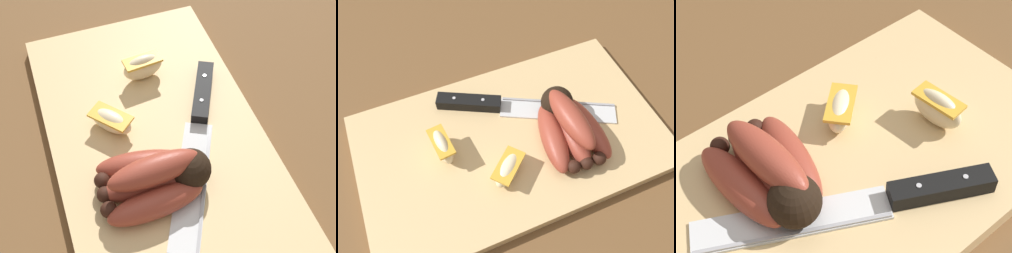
# 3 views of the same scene
# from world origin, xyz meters

# --- Properties ---
(ground_plane) EXTENTS (6.00, 6.00, 0.00)m
(ground_plane) POSITION_xyz_m (0.00, 0.00, 0.00)
(ground_plane) COLOR brown
(cutting_board) EXTENTS (0.45, 0.27, 0.02)m
(cutting_board) POSITION_xyz_m (-0.00, -0.00, 0.01)
(cutting_board) COLOR tan
(cutting_board) RESTS_ON ground_plane
(banana_bunch) EXTENTS (0.10, 0.14, 0.06)m
(banana_bunch) POSITION_xyz_m (0.08, -0.03, 0.04)
(banana_bunch) COLOR black
(banana_bunch) RESTS_ON cutting_board
(chefs_knife) EXTENTS (0.26, 0.15, 0.02)m
(chefs_knife) POSITION_xyz_m (0.01, 0.06, 0.03)
(chefs_knife) COLOR silver
(chefs_knife) RESTS_ON cutting_board
(apple_wedge_near) EXTENTS (0.03, 0.06, 0.04)m
(apple_wedge_near) POSITION_xyz_m (-0.10, 0.01, 0.04)
(apple_wedge_near) COLOR beige
(apple_wedge_near) RESTS_ON cutting_board
(apple_wedge_middle) EXTENTS (0.06, 0.06, 0.03)m
(apple_wedge_middle) POSITION_xyz_m (-0.03, -0.05, 0.04)
(apple_wedge_middle) COLOR beige
(apple_wedge_middle) RESTS_ON cutting_board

